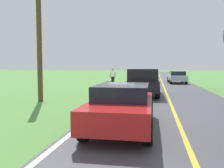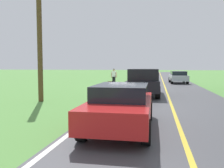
{
  "view_description": "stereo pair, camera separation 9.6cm",
  "coord_description": "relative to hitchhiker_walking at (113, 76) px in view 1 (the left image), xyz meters",
  "views": [
    {
      "loc": [
        -3.28,
        23.22,
        2.0
      ],
      "look_at": [
        -1.16,
        11.6,
        1.11
      ],
      "focal_mm": 38.09,
      "sensor_mm": 36.0,
      "label": 1
    },
    {
      "loc": [
        -3.37,
        23.2,
        2.0
      ],
      "look_at": [
        -1.16,
        11.6,
        1.11
      ],
      "focal_mm": 38.09,
      "sensor_mm": 36.0,
      "label": 2
    }
  ],
  "objects": [
    {
      "name": "road_surface",
      "position": [
        -5.28,
        1.7,
        -0.98
      ],
      "size": [
        6.87,
        120.0,
        0.0
      ],
      "primitive_type": "cube",
      "color": "#47474C",
      "rests_on": "ground"
    },
    {
      "name": "pickup_truck_passing",
      "position": [
        -3.67,
        8.83,
        -0.01
      ],
      "size": [
        2.19,
        5.44,
        1.82
      ],
      "color": "black",
      "rests_on": "ground"
    },
    {
      "name": "suitcase_carried",
      "position": [
        0.42,
        0.05,
        -0.78
      ],
      "size": [
        0.47,
        0.23,
        0.4
      ],
      "primitive_type": "cube",
      "rotation": [
        0.0,
        0.0,
        1.51
      ],
      "color": "brown",
      "rests_on": "ground"
    },
    {
      "name": "ground_plane",
      "position": [
        -1.18,
        1.7,
        -0.98
      ],
      "size": [
        200.0,
        200.0,
        0.0
      ],
      "primitive_type": "plane",
      "color": "#568E42"
    },
    {
      "name": "lane_edge_line",
      "position": [
        -2.03,
        1.7,
        -0.98
      ],
      "size": [
        0.16,
        117.6,
        0.0
      ],
      "primitive_type": "cube",
      "color": "silver",
      "rests_on": "ground"
    },
    {
      "name": "hitchhiker_walking",
      "position": [
        0.0,
        0.0,
        0.0
      ],
      "size": [
        0.62,
        0.53,
        1.75
      ],
      "color": "black",
      "rests_on": "ground"
    },
    {
      "name": "utility_pole_roadside",
      "position": [
        1.93,
        12.51,
        2.61
      ],
      "size": [
        0.28,
        0.28,
        7.17
      ],
      "primitive_type": "cylinder",
      "color": "brown",
      "rests_on": "ground"
    },
    {
      "name": "sedan_near_oncoming",
      "position": [
        -6.96,
        -3.84,
        -0.23
      ],
      "size": [
        2.05,
        4.46,
        1.41
      ],
      "color": "#B2B7C1",
      "rests_on": "ground"
    },
    {
      "name": "lane_centre_line",
      "position": [
        -5.28,
        1.7,
        -0.98
      ],
      "size": [
        0.14,
        117.6,
        0.0
      ],
      "primitive_type": "cube",
      "color": "gold",
      "rests_on": "ground"
    },
    {
      "name": "sedan_ahead_same_lane",
      "position": [
        -3.43,
        17.49,
        -0.23
      ],
      "size": [
        1.97,
        4.42,
        1.41
      ],
      "color": "red",
      "rests_on": "ground"
    }
  ]
}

